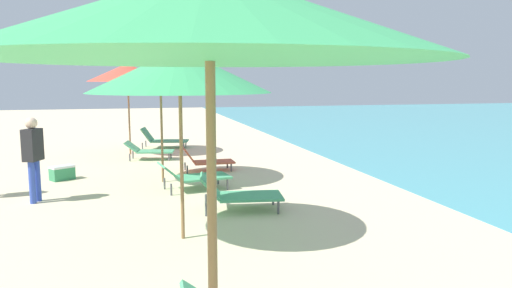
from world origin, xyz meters
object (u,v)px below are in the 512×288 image
object	(u,v)px
lounger_third_shoreside	(238,193)
lounger_fourth_shoreside	(206,160)
lounger_fourth_inland	(193,176)
lounger_farthest_shoreside	(163,139)
umbrella_farthest	(128,72)
person_walking_mid	(33,152)
cooler_box	(62,173)
umbrella_second	(210,16)
umbrella_third	(180,71)
lounger_farthest_inland	(149,150)
umbrella_fourth	(160,81)

from	to	relation	value
lounger_third_shoreside	lounger_fourth_shoreside	size ratio (longest dim) A/B	1.18
lounger_fourth_inland	lounger_farthest_shoreside	world-z (taller)	lounger_farthest_shoreside
umbrella_farthest	person_walking_mid	bearing A→B (deg)	-106.61
person_walking_mid	cooler_box	size ratio (longest dim) A/B	2.73
umbrella_farthest	lounger_farthest_shoreside	bearing A→B (deg)	46.71
lounger_fourth_inland	person_walking_mid	bearing A→B (deg)	176.03
umbrella_second	umbrella_farthest	size ratio (longest dim) A/B	1.01
lounger_fourth_inland	umbrella_third	bearing A→B (deg)	-109.12
lounger_farthest_shoreside	lounger_fourth_inland	bearing A→B (deg)	-75.16
umbrella_second	lounger_farthest_inland	world-z (taller)	umbrella_second
umbrella_second	cooler_box	xyz separation A→B (m)	(-1.97, 8.80, -2.35)
lounger_fourth_shoreside	umbrella_second	bearing A→B (deg)	-98.98
lounger_fourth_inland	lounger_farthest_shoreside	bearing A→B (deg)	82.74
umbrella_fourth	cooler_box	world-z (taller)	umbrella_fourth
umbrella_third	lounger_farthest_shoreside	xyz separation A→B (m)	(0.26, 9.18, -2.04)
person_walking_mid	umbrella_farthest	bearing A→B (deg)	94.48
lounger_third_shoreside	person_walking_mid	bearing A→B (deg)	165.53
lounger_fourth_inland	umbrella_farthest	world-z (taller)	umbrella_farthest
person_walking_mid	cooler_box	world-z (taller)	person_walking_mid
umbrella_third	umbrella_second	bearing A→B (deg)	-93.24
lounger_fourth_inland	umbrella_second	bearing A→B (deg)	-105.37
lounger_fourth_shoreside	lounger_fourth_inland	world-z (taller)	lounger_fourth_shoreside
lounger_fourth_inland	umbrella_farthest	xyz separation A→B (m)	(-1.27, 5.15, 2.12)
lounger_third_shoreside	lounger_farthest_inland	distance (m)	5.83
lounger_fourth_shoreside	lounger_farthest_inland	xyz separation A→B (m)	(-1.31, 2.02, 0.01)
umbrella_second	lounger_fourth_shoreside	world-z (taller)	umbrella_second
umbrella_fourth	umbrella_farthest	bearing A→B (deg)	99.63
umbrella_fourth	lounger_fourth_shoreside	distance (m)	2.44
lounger_farthest_inland	lounger_fourth_shoreside	bearing A→B (deg)	-46.76
lounger_farthest_shoreside	lounger_farthest_inland	world-z (taller)	lounger_farthest_shoreside
lounger_farthest_shoreside	lounger_fourth_shoreside	bearing A→B (deg)	-66.96
lounger_fourth_shoreside	cooler_box	bearing A→B (deg)	-176.48
lounger_farthest_shoreside	cooler_box	distance (m)	5.18
umbrella_third	lounger_farthest_inland	world-z (taller)	umbrella_third
umbrella_second	cooler_box	world-z (taller)	umbrella_second
umbrella_fourth	lounger_farthest_inland	distance (m)	3.60
umbrella_fourth	lounger_fourth_inland	size ratio (longest dim) A/B	1.70
lounger_farthest_inland	cooler_box	bearing A→B (deg)	-120.25
lounger_fourth_shoreside	lounger_fourth_inland	bearing A→B (deg)	-106.70
lounger_third_shoreside	lounger_farthest_shoreside	xyz separation A→B (m)	(-0.80, 7.96, -0.01)
umbrella_farthest	cooler_box	xyz separation A→B (m)	(-1.44, -3.46, -2.26)
lounger_third_shoreside	cooler_box	bearing A→B (deg)	141.93
lounger_fourth_inland	umbrella_farthest	bearing A→B (deg)	94.41
lounger_farthest_inland	cooler_box	world-z (taller)	lounger_farthest_inland
lounger_fourth_shoreside	cooler_box	size ratio (longest dim) A/B	2.18
person_walking_mid	lounger_farthest_inland	bearing A→B (deg)	84.44
lounger_third_shoreside	lounger_fourth_shoreside	bearing A→B (deg)	98.21
person_walking_mid	lounger_third_shoreside	bearing A→B (deg)	-1.42
lounger_fourth_inland	lounger_farthest_inland	xyz separation A→B (m)	(-0.76, 3.97, -0.02)
lounger_third_shoreside	umbrella_second	bearing A→B (deg)	-95.45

